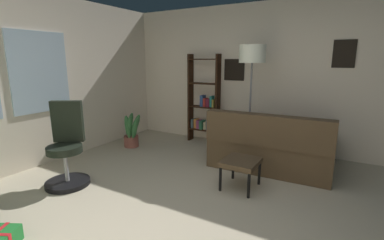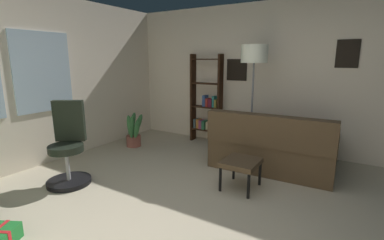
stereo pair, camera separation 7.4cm
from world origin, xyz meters
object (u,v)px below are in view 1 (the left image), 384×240
at_px(footstool, 241,164).
at_px(office_chair, 67,152).
at_px(couch, 280,146).
at_px(floor_lamp, 252,60).
at_px(potted_plant, 131,133).
at_px(bookshelf, 204,104).

bearing_deg(footstool, office_chair, 116.70).
bearing_deg(office_chair, couch, -47.73).
height_order(footstool, office_chair, office_chair).
xyz_separation_m(couch, floor_lamp, (0.15, 0.55, 1.31)).
bearing_deg(potted_plant, couch, -79.95).
xyz_separation_m(footstool, bookshelf, (1.59, 1.36, 0.43)).
bearing_deg(floor_lamp, footstool, -165.78).
xyz_separation_m(bookshelf, potted_plant, (-1.01, 1.01, -0.48)).
height_order(couch, potted_plant, couch).
xyz_separation_m(office_chair, floor_lamp, (2.22, -1.73, 1.18)).
height_order(office_chair, floor_lamp, floor_lamp).
relative_size(couch, potted_plant, 2.74).
height_order(floor_lamp, potted_plant, floor_lamp).
xyz_separation_m(couch, potted_plant, (-0.46, 2.62, -0.03)).
bearing_deg(footstool, potted_plant, 76.15).
relative_size(floor_lamp, potted_plant, 2.85).
bearing_deg(couch, office_chair, 132.27).
bearing_deg(bookshelf, office_chair, 165.58).
bearing_deg(couch, footstool, 166.76).
bearing_deg(potted_plant, footstool, -103.85).
bearing_deg(floor_lamp, potted_plant, 106.46).
relative_size(couch, office_chair, 1.62).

